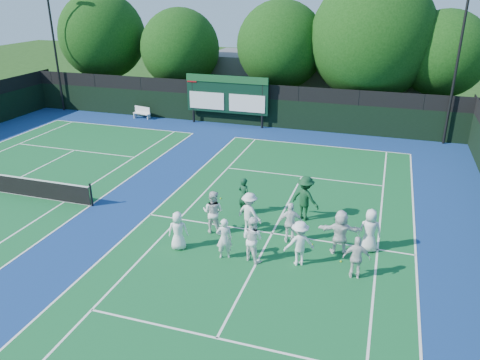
% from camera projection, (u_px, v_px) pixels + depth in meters
% --- Properties ---
extents(ground, '(120.00, 120.00, 0.00)m').
position_uv_depth(ground, '(266.00, 246.00, 17.98)').
color(ground, '#193C10').
rests_on(ground, ground).
extents(court_apron, '(34.00, 32.00, 0.01)m').
position_uv_depth(court_apron, '(140.00, 213.00, 20.55)').
color(court_apron, navy).
rests_on(court_apron, ground).
extents(near_court, '(11.05, 23.85, 0.01)m').
position_uv_depth(near_court, '(272.00, 233.00, 18.86)').
color(near_court, '#125829').
rests_on(near_court, ground).
extents(back_fence, '(34.00, 0.08, 3.00)m').
position_uv_depth(back_fence, '(242.00, 106.00, 33.23)').
color(back_fence, black).
rests_on(back_fence, ground).
extents(scoreboard, '(6.00, 0.21, 3.55)m').
position_uv_depth(scoreboard, '(227.00, 95.00, 32.84)').
color(scoreboard, black).
rests_on(scoreboard, ground).
extents(clubhouse, '(18.00, 6.00, 4.00)m').
position_uv_depth(clubhouse, '(317.00, 80.00, 38.90)').
color(clubhouse, '#5E5D63').
rests_on(clubhouse, ground).
extents(light_pole_left, '(1.20, 0.30, 10.12)m').
position_uv_depth(light_pole_left, '(52.00, 28.00, 35.30)').
color(light_pole_left, black).
rests_on(light_pole_left, ground).
extents(light_pole_right, '(1.20, 0.30, 10.12)m').
position_uv_depth(light_pole_right, '(461.00, 41.00, 27.28)').
color(light_pole_right, black).
rests_on(light_pole_right, ground).
extents(bench, '(1.46, 0.66, 0.90)m').
position_uv_depth(bench, '(142.00, 112.00, 35.18)').
color(bench, silver).
rests_on(bench, ground).
extents(tree_a, '(7.01, 7.01, 8.99)m').
position_uv_depth(tree_a, '(105.00, 38.00, 38.55)').
color(tree_a, black).
rests_on(tree_a, ground).
extents(tree_b, '(6.19, 6.19, 7.82)m').
position_uv_depth(tree_b, '(182.00, 51.00, 36.87)').
color(tree_b, black).
rests_on(tree_b, ground).
extents(tree_c, '(6.47, 6.47, 8.47)m').
position_uv_depth(tree_c, '(283.00, 48.00, 34.40)').
color(tree_c, black).
rests_on(tree_c, ground).
extents(tree_d, '(8.62, 8.62, 10.24)m').
position_uv_depth(tree_d, '(374.00, 42.00, 32.33)').
color(tree_d, black).
rests_on(tree_d, ground).
extents(tree_e, '(5.78, 5.78, 7.96)m').
position_uv_depth(tree_e, '(446.00, 56.00, 31.30)').
color(tree_e, black).
rests_on(tree_e, ground).
extents(tennis_ball_1, '(0.07, 0.07, 0.07)m').
position_uv_depth(tennis_ball_1, '(312.00, 245.00, 17.99)').
color(tennis_ball_1, '#C4E11A').
rests_on(tennis_ball_1, ground).
extents(tennis_ball_3, '(0.07, 0.07, 0.07)m').
position_uv_depth(tennis_ball_3, '(221.00, 198.00, 21.91)').
color(tennis_ball_3, '#C4E11A').
rests_on(tennis_ball_3, ground).
extents(tennis_ball_4, '(0.07, 0.07, 0.07)m').
position_uv_depth(tennis_ball_4, '(317.00, 206.00, 21.15)').
color(tennis_ball_4, '#C4E11A').
rests_on(tennis_ball_4, ground).
extents(tennis_ball_5, '(0.07, 0.07, 0.07)m').
position_uv_depth(tennis_ball_5, '(341.00, 261.00, 16.88)').
color(tennis_ball_5, '#C4E11A').
rests_on(tennis_ball_5, ground).
extents(player_front_0, '(0.86, 0.70, 1.52)m').
position_uv_depth(player_front_0, '(178.00, 231.00, 17.51)').
color(player_front_0, white).
rests_on(player_front_0, ground).
extents(player_front_1, '(0.68, 0.58, 1.59)m').
position_uv_depth(player_front_1, '(224.00, 238.00, 16.89)').
color(player_front_1, silver).
rests_on(player_front_1, ground).
extents(player_front_2, '(1.03, 0.94, 1.73)m').
position_uv_depth(player_front_2, '(253.00, 239.00, 16.74)').
color(player_front_2, white).
rests_on(player_front_2, ground).
extents(player_front_3, '(1.26, 1.03, 1.70)m').
position_uv_depth(player_front_3, '(299.00, 243.00, 16.47)').
color(player_front_3, white).
rests_on(player_front_3, ground).
extents(player_front_4, '(0.96, 0.49, 1.56)m').
position_uv_depth(player_front_4, '(357.00, 258.00, 15.73)').
color(player_front_4, silver).
rests_on(player_front_4, ground).
extents(player_back_0, '(0.90, 0.71, 1.80)m').
position_uv_depth(player_back_0, '(213.00, 212.00, 18.65)').
color(player_back_0, silver).
rests_on(player_back_0, ground).
extents(player_back_1, '(1.28, 1.01, 1.73)m').
position_uv_depth(player_back_1, '(249.00, 213.00, 18.64)').
color(player_back_1, silver).
rests_on(player_back_1, ground).
extents(player_back_2, '(1.05, 0.67, 1.66)m').
position_uv_depth(player_back_2, '(291.00, 223.00, 17.95)').
color(player_back_2, white).
rests_on(player_back_2, ground).
extents(player_back_3, '(1.68, 0.79, 1.74)m').
position_uv_depth(player_back_3, '(340.00, 232.00, 17.18)').
color(player_back_3, white).
rests_on(player_back_3, ground).
extents(player_back_4, '(0.90, 0.65, 1.70)m').
position_uv_depth(player_back_4, '(370.00, 231.00, 17.33)').
color(player_back_4, white).
rests_on(player_back_4, ground).
extents(coach_left, '(0.72, 0.62, 1.67)m').
position_uv_depth(coach_left, '(244.00, 196.00, 20.22)').
color(coach_left, '#103A22').
rests_on(coach_left, ground).
extents(coach_right, '(1.44, 1.14, 1.95)m').
position_uv_depth(coach_right, '(305.00, 198.00, 19.68)').
color(coach_right, '#103D1F').
rests_on(coach_right, ground).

